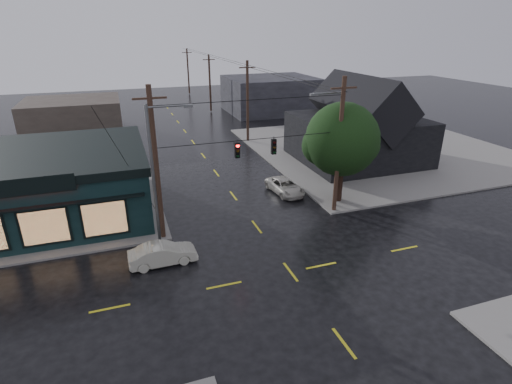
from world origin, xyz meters
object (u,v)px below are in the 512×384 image
object	(u,v)px
utility_pole_nw	(164,238)
utility_pole_ne	(334,211)
corner_tree	(342,140)
sedan_cream	(163,254)
suv_silver	(285,186)

from	to	relation	value
utility_pole_nw	utility_pole_ne	distance (m)	13.00
utility_pole_nw	utility_pole_ne	bearing A→B (deg)	0.00
utility_pole_nw	corner_tree	bearing A→B (deg)	6.47
utility_pole_nw	sedan_cream	world-z (taller)	utility_pole_nw
utility_pole_nw	utility_pole_ne	size ratio (longest dim) A/B	1.00
sedan_cream	suv_silver	distance (m)	13.69
utility_pole_ne	suv_silver	distance (m)	5.15
corner_tree	suv_silver	xyz separation A→B (m)	(-3.34, 3.04, -4.58)
sedan_cream	suv_silver	xyz separation A→B (m)	(11.25, 7.81, -0.06)
corner_tree	suv_silver	size ratio (longest dim) A/B	1.84
utility_pole_nw	suv_silver	bearing A→B (deg)	23.19
utility_pole_nw	utility_pole_ne	xyz separation A→B (m)	(13.00, 0.00, 0.00)
corner_tree	utility_pole_ne	xyz separation A→B (m)	(-1.20, -1.61, -5.18)
suv_silver	utility_pole_nw	bearing A→B (deg)	-163.44
utility_pole_ne	corner_tree	bearing A→B (deg)	53.32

